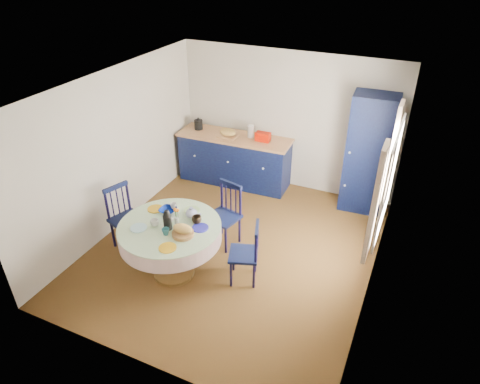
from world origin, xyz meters
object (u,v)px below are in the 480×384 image
object	(u,v)px
kitchen_counter	(235,159)
mug_d	(174,206)
dining_table	(171,233)
chair_far	(225,214)
chair_right	(246,253)
cobalt_bowl	(168,210)
mug_c	(197,220)
mug_b	(166,232)
chair_left	(125,217)
mug_a	(155,223)
pantry_cabinet	(368,154)

from	to	relation	value
kitchen_counter	mug_d	size ratio (longest dim) A/B	22.27
dining_table	chair_far	bearing A→B (deg)	71.45
kitchen_counter	chair_right	xyz separation A→B (m)	(1.31, -2.43, -0.03)
kitchen_counter	cobalt_bowl	bearing A→B (deg)	-88.79
mug_c	dining_table	bearing A→B (deg)	-145.74
mug_b	mug_d	distance (m)	0.60
cobalt_bowl	dining_table	bearing A→B (deg)	-53.05
chair_far	mug_d	world-z (taller)	chair_far
chair_far	cobalt_bowl	bearing A→B (deg)	-113.46
kitchen_counter	chair_far	distance (m)	1.90
chair_left	mug_a	distance (m)	0.96
mug_c	mug_d	bearing A→B (deg)	160.15
cobalt_bowl	mug_c	bearing A→B (deg)	-7.03
chair_far	chair_right	size ratio (longest dim) A/B	1.10
chair_left	cobalt_bowl	distance (m)	0.87
kitchen_counter	mug_a	xyz separation A→B (m)	(0.17, -2.83, 0.39)
chair_far	cobalt_bowl	distance (m)	0.95
pantry_cabinet	cobalt_bowl	size ratio (longest dim) A/B	8.82
mug_a	mug_d	distance (m)	0.45
pantry_cabinet	mug_b	distance (m)	3.62
kitchen_counter	mug_c	world-z (taller)	kitchen_counter
pantry_cabinet	mug_a	size ratio (longest dim) A/B	18.01
chair_left	chair_far	bearing A→B (deg)	-42.88
mug_b	cobalt_bowl	bearing A→B (deg)	119.82
kitchen_counter	chair_left	world-z (taller)	kitchen_counter
dining_table	cobalt_bowl	xyz separation A→B (m)	(-0.20, 0.26, 0.15)
mug_b	mug_c	world-z (taller)	mug_c
mug_a	mug_b	xyz separation A→B (m)	(0.24, -0.11, 0.00)
dining_table	chair_far	size ratio (longest dim) A/B	1.38
chair_right	mug_d	world-z (taller)	mug_d
mug_c	pantry_cabinet	bearing A→B (deg)	56.71
mug_d	mug_b	bearing A→B (deg)	-67.55
kitchen_counter	chair_far	world-z (taller)	kitchen_counter
pantry_cabinet	mug_c	world-z (taller)	pantry_cabinet
pantry_cabinet	mug_a	world-z (taller)	pantry_cabinet
dining_table	mug_c	size ratio (longest dim) A/B	10.40
kitchen_counter	mug_d	bearing A→B (deg)	-87.96
dining_table	chair_right	distance (m)	1.04
chair_left	chair_far	size ratio (longest dim) A/B	1.01
dining_table	chair_right	world-z (taller)	dining_table
chair_far	chair_left	bearing A→B (deg)	-139.55
kitchen_counter	mug_d	world-z (taller)	kitchen_counter
kitchen_counter	pantry_cabinet	world-z (taller)	pantry_cabinet
mug_c	mug_b	bearing A→B (deg)	-120.83
kitchen_counter	mug_b	xyz separation A→B (m)	(0.41, -2.94, 0.39)
dining_table	chair_right	xyz separation A→B (m)	(0.96, 0.32, -0.25)
dining_table	mug_c	bearing A→B (deg)	34.26
mug_a	kitchen_counter	bearing A→B (deg)	93.40
pantry_cabinet	dining_table	distance (m)	3.51
mug_d	cobalt_bowl	size ratio (longest dim) A/B	0.42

